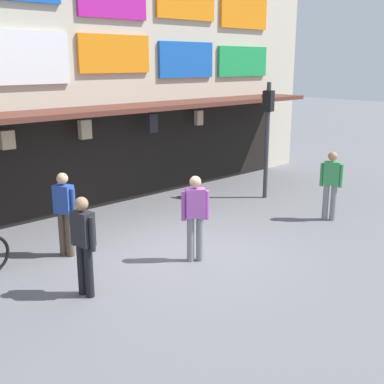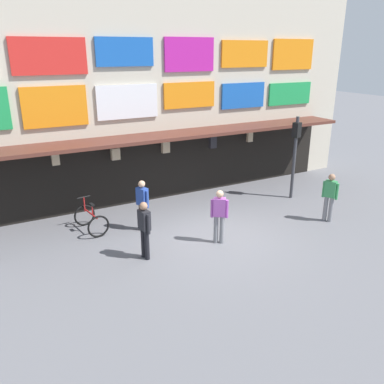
% 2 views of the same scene
% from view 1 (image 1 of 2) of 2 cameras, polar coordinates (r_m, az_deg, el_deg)
% --- Properties ---
extents(ground_plane, '(80.00, 80.00, 0.00)m').
position_cam_1_polar(ground_plane, '(9.93, -0.94, -7.15)').
color(ground_plane, slate).
extents(shopfront, '(18.00, 2.60, 8.00)m').
position_cam_1_polar(shopfront, '(12.97, -15.22, 15.44)').
color(shopfront, beige).
rests_on(shopfront, ground).
extents(traffic_light_far, '(0.34, 0.35, 3.20)m').
position_cam_1_polar(traffic_light_far, '(13.68, 8.74, 8.06)').
color(traffic_light_far, '#38383D').
rests_on(traffic_light_far, ground).
extents(pedestrian_in_red, '(0.27, 0.52, 1.68)m').
position_cam_1_polar(pedestrian_in_red, '(8.09, -12.47, -5.57)').
color(pedestrian_in_red, black).
rests_on(pedestrian_in_red, ground).
extents(pedestrian_in_blue, '(0.36, 0.48, 1.68)m').
position_cam_1_polar(pedestrian_in_blue, '(12.19, 15.82, 1.14)').
color(pedestrian_in_blue, gray).
rests_on(pedestrian_in_blue, ground).
extents(pedestrian_in_yellow, '(0.45, 0.39, 1.68)m').
position_cam_1_polar(pedestrian_in_yellow, '(9.27, 0.38, -2.55)').
color(pedestrian_in_yellow, gray).
rests_on(pedestrian_in_yellow, ground).
extents(pedestrian_in_purple, '(0.34, 0.50, 1.68)m').
position_cam_1_polar(pedestrian_in_purple, '(9.85, -14.59, -1.99)').
color(pedestrian_in_purple, brown).
rests_on(pedestrian_in_purple, ground).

